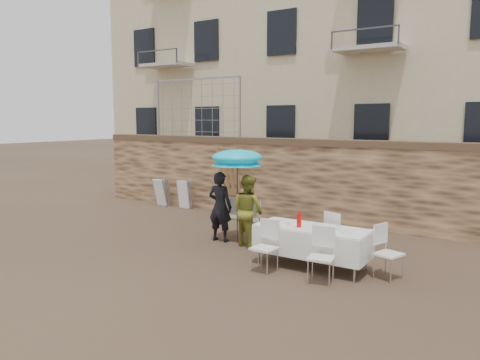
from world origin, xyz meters
The scene contains 17 objects.
ground centered at (0.00, 0.00, 0.00)m, with size 80.00×80.00×0.00m, color brown.
stone_wall centered at (0.00, 5.00, 1.10)m, with size 13.00×0.50×2.20m, color #896444.
chain_link_fence centered at (-3.00, 5.00, 3.10)m, with size 3.20×0.06×1.80m, color gray, non-canonical shape.
man_suit centered at (0.06, 1.89, 0.80)m, with size 0.58×0.38×1.60m, color black.
woman_dress centered at (0.81, 1.89, 0.79)m, with size 0.77×0.60×1.58m, color #A4A532.
umbrella centered at (0.46, 1.99, 1.86)m, with size 1.18×1.18×1.98m.
couple_chair_left centered at (0.06, 2.44, 0.48)m, with size 0.48×0.48×0.96m, color white, non-canonical shape.
couple_chair_right centered at (0.76, 2.44, 0.48)m, with size 0.48×0.48×0.96m, color white, non-canonical shape.
banquet_table centered at (2.61, 1.25, 0.73)m, with size 2.10×0.85×0.78m.
soda_bottle centered at (2.41, 1.10, 0.91)m, with size 0.09×0.09×0.26m, color red.
table_chair_front_left centered at (2.01, 0.50, 0.48)m, with size 0.48×0.48×0.96m, color white, non-canonical shape.
table_chair_front_right centered at (3.11, 0.50, 0.48)m, with size 0.48×0.48×0.96m, color white, non-canonical shape.
table_chair_back centered at (2.81, 2.05, 0.48)m, with size 0.48×0.48×0.96m, color white, non-canonical shape.
table_chair_side centered at (4.01, 1.35, 0.48)m, with size 0.48×0.48×0.96m, color white, non-canonical shape.
chair_stack_left centered at (-4.00, 4.57, 0.46)m, with size 0.46×0.40×0.92m, color white, non-canonical shape.
chair_stack_right centered at (-3.10, 4.57, 0.46)m, with size 0.46×0.32×0.92m, color white, non-canonical shape.
wood_planks centered at (-1.50, 4.64, 1.00)m, with size 0.70×0.20×2.00m, color #A37749, non-canonical shape.
Camera 1 is at (6.08, -6.66, 2.78)m, focal length 35.00 mm.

